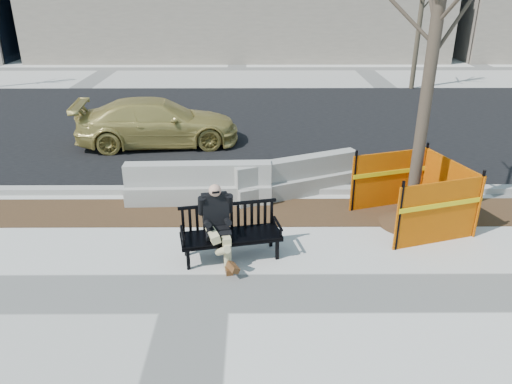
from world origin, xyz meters
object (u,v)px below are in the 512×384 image
seated_man (218,257)px  jersey_barrier_left (199,201)px  jersey_barrier_right (296,193)px  tree_fence (408,223)px  bench (231,257)px  sedan (160,144)px

seated_man → jersey_barrier_left: bearing=91.5°
jersey_barrier_left → jersey_barrier_right: bearing=9.3°
tree_fence → bench: bearing=-159.8°
tree_fence → jersey_barrier_right: bearing=145.2°
sedan → jersey_barrier_left: 3.92m
bench → jersey_barrier_left: bench is taller
jersey_barrier_right → jersey_barrier_left: bearing=167.7°
bench → tree_fence: bearing=8.3°
bench → tree_fence: (3.20, 1.18, 0.00)m
seated_man → jersey_barrier_left: (-0.51, 2.15, 0.00)m
jersey_barrier_left → seated_man: bearing=-78.4°
tree_fence → sedan: 7.08m
seated_man → sedan: (-1.95, 5.80, 0.00)m
sedan → jersey_barrier_right: 4.72m
jersey_barrier_left → tree_fence: bearing=-15.7°
sedan → jersey_barrier_left: sedan is taller
jersey_barrier_left → jersey_barrier_right: jersey_barrier_left is taller
tree_fence → sedan: size_ratio=1.45×
seated_man → tree_fence: bearing=7.2°
tree_fence → jersey_barrier_left: tree_fence is taller
seated_man → jersey_barrier_right: (1.47, 2.54, 0.00)m
tree_fence → jersey_barrier_left: bearing=166.2°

